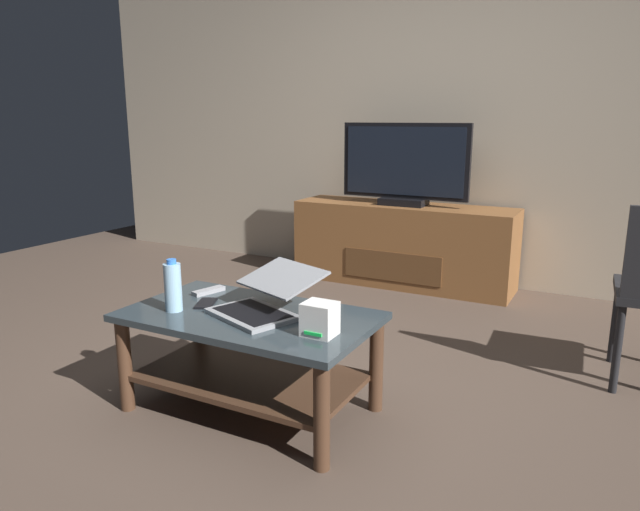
{
  "coord_description": "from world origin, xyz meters",
  "views": [
    {
      "loc": [
        1.22,
        -2.09,
        1.22
      ],
      "look_at": [
        -0.05,
        0.3,
        0.58
      ],
      "focal_mm": 32.87,
      "sensor_mm": 36.0,
      "label": 1
    }
  ],
  "objects_px": {
    "router_box": "(320,319)",
    "soundbar_remote": "(323,314)",
    "cell_phone": "(206,303)",
    "tv_remote": "(209,291)",
    "media_cabinet": "(403,245)",
    "laptop": "(265,299)",
    "television": "(405,166)",
    "water_bottle_near": "(173,287)",
    "coffee_table": "(250,344)"
  },
  "relations": [
    {
      "from": "media_cabinet",
      "to": "cell_phone",
      "type": "bearing_deg",
      "value": -93.31
    },
    {
      "from": "water_bottle_near",
      "to": "soundbar_remote",
      "type": "relative_size",
      "value": 1.39
    },
    {
      "from": "router_box",
      "to": "tv_remote",
      "type": "relative_size",
      "value": 0.79
    },
    {
      "from": "television",
      "to": "router_box",
      "type": "relative_size",
      "value": 7.51
    },
    {
      "from": "media_cabinet",
      "to": "router_box",
      "type": "bearing_deg",
      "value": -77.82
    },
    {
      "from": "water_bottle_near",
      "to": "cell_phone",
      "type": "xyz_separation_m",
      "value": [
        0.07,
        0.13,
        -0.1
      ]
    },
    {
      "from": "television",
      "to": "water_bottle_near",
      "type": "height_order",
      "value": "television"
    },
    {
      "from": "cell_phone",
      "to": "tv_remote",
      "type": "relative_size",
      "value": 0.88
    },
    {
      "from": "soundbar_remote",
      "to": "laptop",
      "type": "bearing_deg",
      "value": -158.22
    },
    {
      "from": "laptop",
      "to": "router_box",
      "type": "distance_m",
      "value": 0.34
    },
    {
      "from": "media_cabinet",
      "to": "laptop",
      "type": "xyz_separation_m",
      "value": [
        0.17,
        -2.13,
        0.19
      ]
    },
    {
      "from": "soundbar_remote",
      "to": "router_box",
      "type": "bearing_deg",
      "value": -62.96
    },
    {
      "from": "cell_phone",
      "to": "tv_remote",
      "type": "distance_m",
      "value": 0.17
    },
    {
      "from": "router_box",
      "to": "television",
      "type": "bearing_deg",
      "value": 102.3
    },
    {
      "from": "television",
      "to": "router_box",
      "type": "height_order",
      "value": "television"
    },
    {
      "from": "coffee_table",
      "to": "cell_phone",
      "type": "bearing_deg",
      "value": 177.06
    },
    {
      "from": "media_cabinet",
      "to": "television",
      "type": "xyz_separation_m",
      "value": [
        -0.0,
        -0.02,
        0.58
      ]
    },
    {
      "from": "television",
      "to": "laptop",
      "type": "height_order",
      "value": "television"
    },
    {
      "from": "tv_remote",
      "to": "media_cabinet",
      "type": "bearing_deg",
      "value": 99.41
    },
    {
      "from": "media_cabinet",
      "to": "soundbar_remote",
      "type": "relative_size",
      "value": 10.16
    },
    {
      "from": "television",
      "to": "water_bottle_near",
      "type": "distance_m",
      "value": 2.29
    },
    {
      "from": "cell_phone",
      "to": "tv_remote",
      "type": "height_order",
      "value": "tv_remote"
    },
    {
      "from": "television",
      "to": "cell_phone",
      "type": "relative_size",
      "value": 6.76
    },
    {
      "from": "cell_phone",
      "to": "television",
      "type": "bearing_deg",
      "value": 62.45
    },
    {
      "from": "cell_phone",
      "to": "tv_remote",
      "type": "xyz_separation_m",
      "value": [
        -0.1,
        0.14,
        0.01
      ]
    },
    {
      "from": "media_cabinet",
      "to": "coffee_table",
      "type": "bearing_deg",
      "value": -87.11
    },
    {
      "from": "laptop",
      "to": "television",
      "type": "bearing_deg",
      "value": 94.49
    },
    {
      "from": "coffee_table",
      "to": "router_box",
      "type": "xyz_separation_m",
      "value": [
        0.37,
        -0.08,
        0.2
      ]
    },
    {
      "from": "router_box",
      "to": "tv_remote",
      "type": "bearing_deg",
      "value": 161.72
    },
    {
      "from": "laptop",
      "to": "cell_phone",
      "type": "relative_size",
      "value": 3.56
    },
    {
      "from": "tv_remote",
      "to": "soundbar_remote",
      "type": "distance_m",
      "value": 0.62
    },
    {
      "from": "cell_phone",
      "to": "water_bottle_near",
      "type": "bearing_deg",
      "value": -141.61
    },
    {
      "from": "cell_phone",
      "to": "soundbar_remote",
      "type": "relative_size",
      "value": 0.88
    },
    {
      "from": "water_bottle_near",
      "to": "media_cabinet",
      "type": "bearing_deg",
      "value": 85.23
    },
    {
      "from": "laptop",
      "to": "tv_remote",
      "type": "height_order",
      "value": "laptop"
    },
    {
      "from": "router_box",
      "to": "cell_phone",
      "type": "relative_size",
      "value": 0.9
    },
    {
      "from": "coffee_table",
      "to": "media_cabinet",
      "type": "distance_m",
      "value": 2.16
    },
    {
      "from": "television",
      "to": "router_box",
      "type": "xyz_separation_m",
      "value": [
        0.48,
        -2.22,
        -0.39
      ]
    },
    {
      "from": "soundbar_remote",
      "to": "cell_phone",
      "type": "bearing_deg",
      "value": -165.87
    },
    {
      "from": "router_box",
      "to": "coffee_table",
      "type": "bearing_deg",
      "value": 167.94
    },
    {
      "from": "laptop",
      "to": "tv_remote",
      "type": "distance_m",
      "value": 0.41
    },
    {
      "from": "television",
      "to": "media_cabinet",
      "type": "bearing_deg",
      "value": 90.0
    },
    {
      "from": "media_cabinet",
      "to": "router_box",
      "type": "xyz_separation_m",
      "value": [
        0.48,
        -2.24,
        0.2
      ]
    },
    {
      "from": "coffee_table",
      "to": "soundbar_remote",
      "type": "distance_m",
      "value": 0.34
    },
    {
      "from": "coffee_table",
      "to": "laptop",
      "type": "xyz_separation_m",
      "value": [
        0.06,
        0.03,
        0.2
      ]
    },
    {
      "from": "router_box",
      "to": "soundbar_remote",
      "type": "distance_m",
      "value": 0.22
    },
    {
      "from": "water_bottle_near",
      "to": "tv_remote",
      "type": "distance_m",
      "value": 0.29
    },
    {
      "from": "coffee_table",
      "to": "router_box",
      "type": "distance_m",
      "value": 0.43
    },
    {
      "from": "laptop",
      "to": "water_bottle_near",
      "type": "height_order",
      "value": "water_bottle_near"
    },
    {
      "from": "television",
      "to": "tv_remote",
      "type": "height_order",
      "value": "television"
    }
  ]
}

